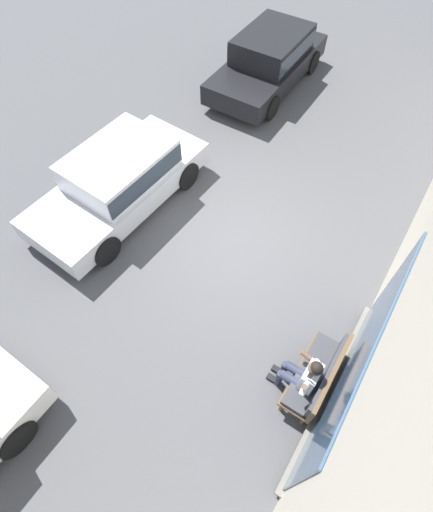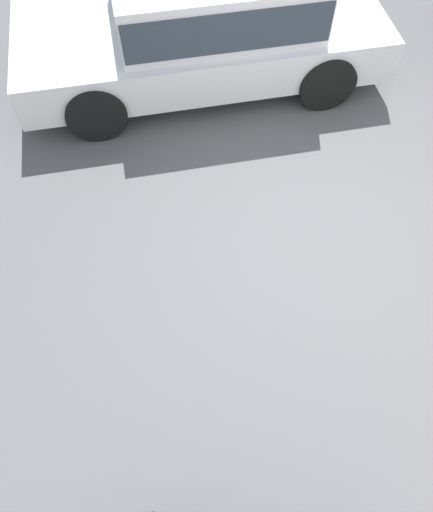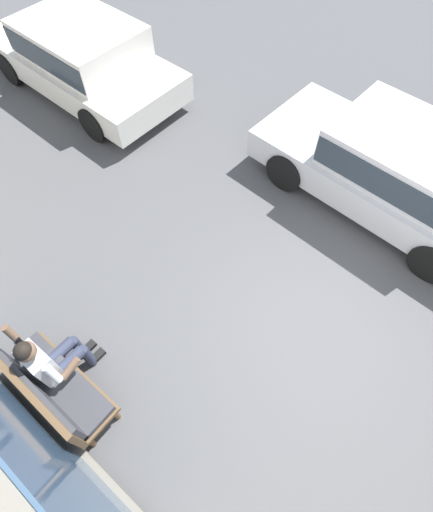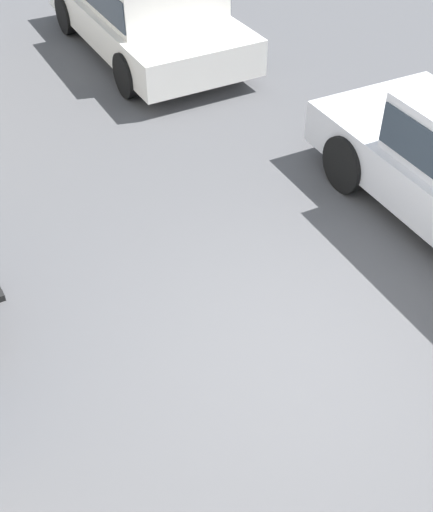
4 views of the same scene
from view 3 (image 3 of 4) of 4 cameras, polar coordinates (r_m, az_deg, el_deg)
ground_plane at (r=5.79m, az=14.59°, el=-9.45°), size 60.00×60.00×0.00m
bench at (r=5.11m, az=-22.72°, el=-17.14°), size 1.46×0.55×0.99m
person_on_phone at (r=5.08m, az=-22.65°, el=-13.51°), size 0.73×0.74×1.33m
parked_car_mid at (r=6.84m, az=24.25°, el=11.55°), size 4.34×2.09×1.38m
parked_car_far at (r=9.06m, az=-18.70°, el=25.59°), size 4.35×2.05×1.39m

